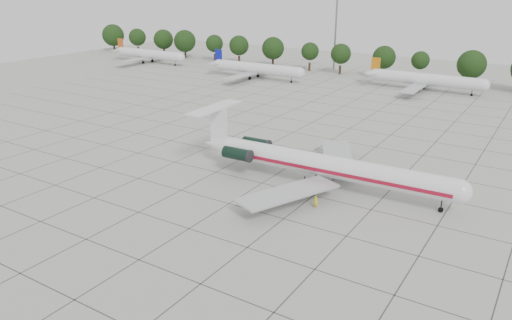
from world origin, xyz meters
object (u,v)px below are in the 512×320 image
(main_airliner, at_px, (316,164))
(floodlight_mast, at_px, (336,23))
(bg_airliner_b, at_px, (256,69))
(ground_crew, at_px, (316,202))
(bg_airliner_a, at_px, (149,54))
(bg_airliner_c, at_px, (425,80))

(main_airliner, bearing_deg, floodlight_mast, 110.68)
(main_airliner, relative_size, bg_airliner_b, 1.38)
(ground_crew, xyz_separation_m, bg_airliner_a, (-97.72, 72.88, 2.11))
(ground_crew, distance_m, bg_airliner_a, 121.92)
(main_airliner, distance_m, bg_airliner_a, 115.50)
(bg_airliner_b, distance_m, floodlight_mast, 31.55)
(bg_airliner_c, bearing_deg, bg_airliner_a, -177.16)
(ground_crew, bearing_deg, bg_airliner_b, -60.72)
(bg_airliner_b, relative_size, floodlight_mast, 1.11)
(ground_crew, distance_m, bg_airliner_b, 85.85)
(bg_airliner_a, bearing_deg, bg_airliner_b, -5.64)
(bg_airliner_c, xyz_separation_m, floodlight_mast, (-32.95, 17.80, 11.37))
(ground_crew, xyz_separation_m, bg_airliner_b, (-51.91, 68.35, 2.11))
(bg_airliner_b, bearing_deg, floodlight_mast, 65.78)
(ground_crew, relative_size, bg_airliner_a, 0.06)
(main_airliner, height_order, bg_airliner_b, main_airliner)
(bg_airliner_a, xyz_separation_m, bg_airliner_c, (90.83, 4.51, 0.00))
(bg_airliner_a, distance_m, bg_airliner_b, 46.04)
(main_airliner, bearing_deg, bg_airliner_a, 143.16)
(bg_airliner_b, relative_size, bg_airliner_c, 1.00)
(bg_airliner_c, relative_size, floodlight_mast, 1.11)
(bg_airliner_b, bearing_deg, main_airliner, -51.75)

